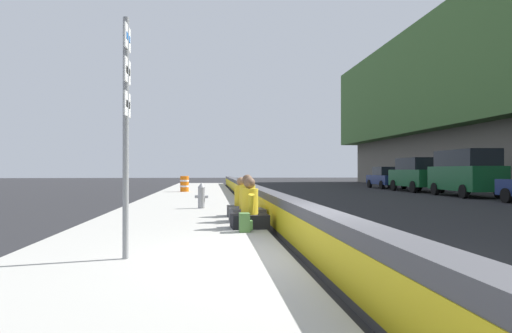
{
  "coord_description": "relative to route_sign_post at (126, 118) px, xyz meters",
  "views": [
    {
      "loc": [
        -6.99,
        1.7,
        1.46
      ],
      "look_at": [
        9.44,
        0.07,
        1.58
      ],
      "focal_mm": 32.49,
      "sensor_mm": 36.0,
      "label": 1
    }
  ],
  "objects": [
    {
      "name": "parked_car_midline",
      "position": [
        22.88,
        -15.06,
        -1.05
      ],
      "size": [
        4.83,
        2.12,
        2.28
      ],
      "color": "#145128",
      "rests_on": "ground_plane"
    },
    {
      "name": "construction_barrel",
      "position": [
        21.39,
        0.32,
        -1.61
      ],
      "size": [
        0.54,
        0.54,
        0.95
      ],
      "color": "orange",
      "rests_on": "sidewalk_strip"
    },
    {
      "name": "ground_plane",
      "position": [
        -0.05,
        -2.95,
        -2.23
      ],
      "size": [
        160.0,
        160.0,
        0.0
      ],
      "primitive_type": "plane",
      "color": "#232326",
      "rests_on": "ground"
    },
    {
      "name": "route_sign_post",
      "position": [
        0.0,
        0.0,
        0.0
      ],
      "size": [
        0.44,
        0.09,
        3.6
      ],
      "color": "gray",
      "rests_on": "sidewalk_strip"
    },
    {
      "name": "seated_person_rear",
      "position": [
        6.2,
        -2.13,
        -1.75
      ],
      "size": [
        0.71,
        0.8,
        1.11
      ],
      "color": "#424247",
      "rests_on": "sidewalk_strip"
    },
    {
      "name": "parked_car_far",
      "position": [
        28.37,
        -15.11,
        -1.37
      ],
      "size": [
        4.54,
        2.02,
        1.71
      ],
      "color": "navy",
      "rests_on": "ground_plane"
    },
    {
      "name": "backpack",
      "position": [
        2.82,
        -1.98,
        -1.9
      ],
      "size": [
        0.32,
        0.28,
        0.4
      ],
      "color": "#4C7A3D",
      "rests_on": "sidewalk_strip"
    },
    {
      "name": "sidewalk_strip",
      "position": [
        -0.05,
        -0.3,
        -2.16
      ],
      "size": [
        80.0,
        4.4,
        0.14
      ],
      "primitive_type": "cube",
      "color": "#A8A59E",
      "rests_on": "ground_plane"
    },
    {
      "name": "seated_person_foreground",
      "position": [
        3.47,
        -2.14,
        -1.73
      ],
      "size": [
        0.75,
        0.87,
        1.15
      ],
      "color": "black",
      "rests_on": "sidewalk_strip"
    },
    {
      "name": "seated_person_middle",
      "position": [
        4.84,
        -2.2,
        -1.72
      ],
      "size": [
        0.82,
        0.94,
        1.2
      ],
      "color": "#424247",
      "rests_on": "sidewalk_strip"
    },
    {
      "name": "parked_car_fourth",
      "position": [
        16.99,
        -15.13,
        -0.88
      ],
      "size": [
        5.17,
        2.24,
        2.56
      ],
      "color": "#145128",
      "rests_on": "ground_plane"
    },
    {
      "name": "fire_hydrant",
      "position": [
        9.03,
        -0.94,
        -1.65
      ],
      "size": [
        0.26,
        0.46,
        0.88
      ],
      "color": "gray",
      "rests_on": "sidewalk_strip"
    },
    {
      "name": "jersey_barrier",
      "position": [
        -0.05,
        -2.94,
        -1.81
      ],
      "size": [
        76.0,
        0.45,
        0.85
      ],
      "color": "#47474C",
      "rests_on": "ground_plane"
    }
  ]
}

